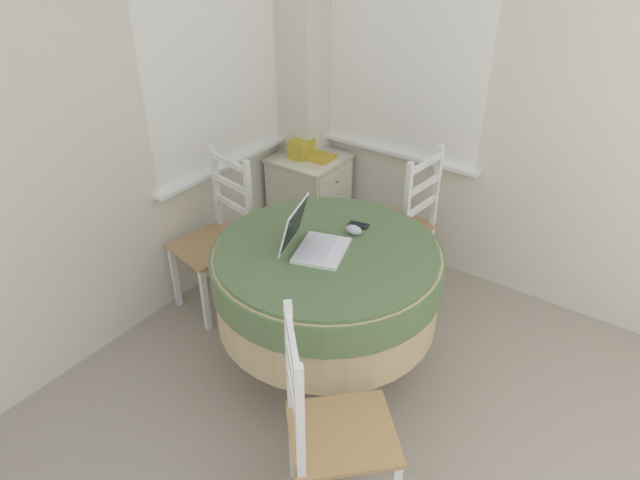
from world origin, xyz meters
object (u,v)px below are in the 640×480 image
Objects in this scene: cell_phone at (358,225)px; dining_chair_near_back_window at (218,240)px; round_dining_table at (327,279)px; corner_cabinet at (310,199)px; computer_mouse at (354,230)px; laptop at (312,241)px; dining_chair_near_right_window at (400,226)px; dining_chair_camera_near at (330,431)px; book_on_cabinet at (317,156)px; storage_box at (301,148)px.

dining_chair_near_back_window is (-0.21, 0.87, -0.30)m from cell_phone.
round_dining_table is 1.36m from corner_cabinet.
round_dining_table is 0.29m from computer_mouse.
cell_phone is (0.08, 0.02, -0.02)m from computer_mouse.
dining_chair_near_right_window is (0.92, -0.02, -0.35)m from laptop.
dining_chair_camera_near reaches higher than computer_mouse.
laptop is 0.89m from dining_chair_near_back_window.
cell_phone is 0.12× the size of dining_chair_near_back_window.
round_dining_table is 0.87m from dining_chair_near_right_window.
storage_box is at bearing 116.42° from book_on_cabinet.
book_on_cabinet is (1.75, 1.32, 0.22)m from dining_chair_camera_near.
dining_chair_camera_near is (-0.71, -0.51, -0.11)m from round_dining_table.
dining_chair_near_back_window is (0.13, 0.81, -0.35)m from laptop.
laptop is 1.33m from book_on_cabinet.
laptop is at bearing 161.64° from computer_mouse.
round_dining_table is at bearing 35.74° from dining_chair_camera_near.
dining_chair_camera_near is (-1.58, -0.55, 0.00)m from dining_chair_near_right_window.
laptop is 0.35m from cell_phone.
cell_phone is at bearing 15.54° from computer_mouse.
corner_cabinet is (0.74, 0.87, -0.43)m from cell_phone.
round_dining_table is 1.75× the size of corner_cabinet.
laptop is (-0.05, 0.05, 0.24)m from round_dining_table.
cell_phone is at bearing -10.24° from laptop.
corner_cabinet is (0.95, -0.00, -0.13)m from dining_chair_near_back_window.
laptop is at bearing 40.70° from dining_chair_camera_near.
dining_chair_camera_near is 6.20× the size of storage_box.
laptop is 0.94m from dining_chair_camera_near.
storage_box is at bearing 81.97° from dining_chair_near_right_window.
round_dining_table reaches higher than corner_cabinet.
corner_cabinet is (1.08, 0.81, -0.47)m from laptop.
laptop is 1.60× the size of book_on_cabinet.
dining_chair_near_back_window and dining_chair_camera_near have the same top height.
dining_chair_camera_near is 2.24m from storage_box.
laptop is at bearing 134.99° from round_dining_table.
book_on_cabinet is (0.84, 0.84, -0.09)m from computer_mouse.
book_on_cabinet is at bearing 77.38° from dining_chair_near_right_window.
laptop is 0.37× the size of dining_chair_near_back_window.
round_dining_table is at bearing -94.93° from dining_chair_near_back_window.
dining_chair_near_back_window is (-0.12, 0.90, -0.32)m from computer_mouse.
dining_chair_near_right_window and dining_chair_camera_near have the same top height.
round_dining_table is 0.89m from dining_chair_camera_near.
dining_chair_near_back_window is 0.96m from storage_box.
dining_chair_camera_near is 4.33× the size of book_on_cabinet.
laptop is 3.94× the size of computer_mouse.
dining_chair_near_back_window is at bearing 80.99° from laptop.
dining_chair_near_right_window reaches higher than corner_cabinet.
corner_cabinet is (0.82, 0.89, -0.44)m from computer_mouse.
cell_phone is at bearing -132.84° from book_on_cabinet.
cell_phone is 0.73× the size of storage_box.
dining_chair_near_right_window is 0.93m from storage_box.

